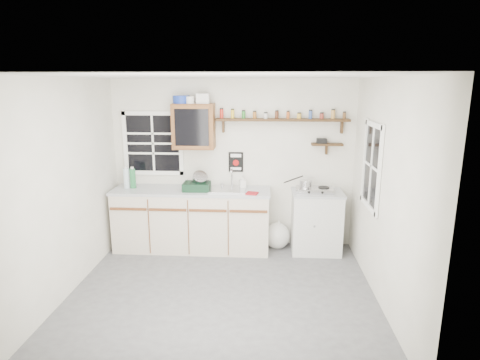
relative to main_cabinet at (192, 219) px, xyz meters
name	(u,v)px	position (x,y,z in m)	size (l,w,h in m)	color
room	(221,191)	(0.58, -1.30, 0.79)	(3.64, 3.24, 2.54)	#4E4E50
main_cabinet	(192,219)	(0.00, 0.00, 0.00)	(2.31, 0.63, 0.92)	beige
right_cabinet	(316,221)	(1.83, 0.03, -0.01)	(0.73, 0.57, 0.91)	beige
sink	(228,189)	(0.54, 0.01, 0.47)	(0.52, 0.44, 0.29)	#B2B2B6
upper_cabinet	(194,126)	(0.03, 0.14, 1.36)	(0.60, 0.32, 0.65)	#5A2916
upper_cabinet_clutter	(189,99)	(-0.02, 0.14, 1.75)	(0.52, 0.24, 0.14)	#18339D
spice_shelf	(282,119)	(1.30, 0.21, 1.47)	(1.91, 0.18, 0.35)	black
secondary_shelf	(325,144)	(1.94, 0.22, 1.12)	(0.45, 0.16, 0.24)	black
warning_sign	(236,162)	(0.63, 0.29, 0.82)	(0.22, 0.02, 0.30)	black
window_back	(153,143)	(-0.62, 0.29, 1.09)	(0.93, 0.03, 0.98)	black
window_right	(372,166)	(2.37, -0.75, 0.99)	(0.03, 0.78, 1.08)	black
water_bottles	(130,178)	(-0.92, 0.03, 0.61)	(0.18, 0.09, 0.33)	silver
dish_rack	(198,184)	(0.11, -0.04, 0.55)	(0.39, 0.30, 0.29)	black
soap_bottle	(243,182)	(0.75, 0.11, 0.55)	(0.09, 0.09, 0.19)	silver
rag	(252,193)	(0.90, -0.20, 0.47)	(0.16, 0.13, 0.02)	maroon
hotplate	(314,190)	(1.79, 0.01, 0.48)	(0.53, 0.30, 0.08)	#B2B2B6
saucepan	(305,184)	(1.65, 0.01, 0.57)	(0.39, 0.29, 0.18)	#B2B2B6
trash_bag	(277,235)	(1.27, 0.10, -0.27)	(0.40, 0.36, 0.46)	silver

